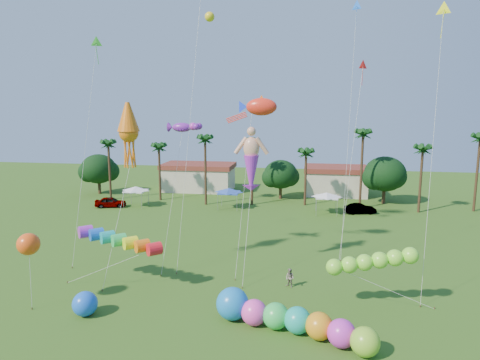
# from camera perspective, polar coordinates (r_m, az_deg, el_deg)

# --- Properties ---
(ground) EXTENTS (160.00, 160.00, 0.00)m
(ground) POSITION_cam_1_polar(r_m,az_deg,el_deg) (28.17, -3.51, -21.98)
(ground) COLOR #285116
(ground) RESTS_ON ground
(tree_line) EXTENTS (69.46, 8.91, 11.00)m
(tree_line) POSITION_cam_1_polar(r_m,az_deg,el_deg) (68.18, 7.55, 0.79)
(tree_line) COLOR #3A2819
(tree_line) RESTS_ON ground
(buildings_row) EXTENTS (35.00, 7.00, 4.00)m
(buildings_row) POSITION_cam_1_polar(r_m,az_deg,el_deg) (74.94, 2.56, -0.09)
(buildings_row) COLOR beige
(buildings_row) RESTS_ON ground
(tent_row) EXTENTS (31.00, 4.00, 0.60)m
(tent_row) POSITION_cam_1_polar(r_m,az_deg,el_deg) (61.94, -1.58, -1.47)
(tent_row) COLOR white
(tent_row) RESTS_ON ground
(car_a) EXTENTS (4.81, 2.82, 1.54)m
(car_a) POSITION_cam_1_polar(r_m,az_deg,el_deg) (66.64, -16.87, -2.83)
(car_a) COLOR #4C4C54
(car_a) RESTS_ON ground
(car_b) EXTENTS (4.48, 2.36, 1.40)m
(car_b) POSITION_cam_1_polar(r_m,az_deg,el_deg) (62.30, 15.75, -3.70)
(car_b) COLOR #4C4C54
(car_b) RESTS_ON ground
(spectator_b) EXTENTS (0.98, 0.94, 1.59)m
(spectator_b) POSITION_cam_1_polar(r_m,az_deg,el_deg) (36.55, 6.67, -12.86)
(spectator_b) COLOR gray
(spectator_b) RESTS_ON ground
(caterpillar_inflatable) EXTENTS (11.02, 5.54, 2.30)m
(caterpillar_inflatable) POSITION_cam_1_polar(r_m,az_deg,el_deg) (29.87, 6.24, -17.92)
(caterpillar_inflatable) COLOR #FF43C0
(caterpillar_inflatable) RESTS_ON ground
(blue_ball) EXTENTS (1.78, 1.78, 1.78)m
(blue_ball) POSITION_cam_1_polar(r_m,az_deg,el_deg) (33.71, -19.97, -15.25)
(blue_ball) COLOR blue
(blue_ball) RESTS_ON ground
(rainbow_tube) EXTENTS (9.67, 4.95, 4.14)m
(rainbow_tube) POSITION_cam_1_polar(r_m,az_deg,el_deg) (35.89, -14.27, -8.73)
(rainbow_tube) COLOR red
(rainbow_tube) RESTS_ON ground
(green_worm) EXTENTS (10.83, 1.84, 3.87)m
(green_worm) POSITION_cam_1_polar(r_m,az_deg,el_deg) (32.89, 12.47, -11.28)
(green_worm) COLOR #87F135
(green_worm) RESTS_ON ground
(orange_ball_kite) EXTENTS (1.99, 1.99, 5.80)m
(orange_ball_kite) POSITION_cam_1_polar(r_m,az_deg,el_deg) (34.80, -26.37, -7.67)
(orange_ball_kite) COLOR #FF5314
(orange_ball_kite) RESTS_ON ground
(merman_kite) EXTENTS (2.61, 5.27, 12.58)m
(merman_kite) POSITION_cam_1_polar(r_m,az_deg,el_deg) (37.71, 1.51, 2.22)
(merman_kite) COLOR #DF9D7E
(merman_kite) RESTS_ON ground
(fish_kite) EXTENTS (4.51, 6.76, 15.69)m
(fish_kite) POSITION_cam_1_polar(r_m,az_deg,el_deg) (40.00, 2.87, 9.71)
(fish_kite) COLOR #F92F1B
(fish_kite) RESTS_ON ground
(squid_kite) EXTENTS (2.10, 5.33, 15.30)m
(squid_kite) POSITION_cam_1_polar(r_m,az_deg,el_deg) (38.01, -14.62, 6.13)
(squid_kite) COLOR orange
(squid_kite) RESTS_ON ground
(lobster_kite) EXTENTS (3.63, 5.84, 13.54)m
(lobster_kite) POSITION_cam_1_polar(r_m,az_deg,el_deg) (40.35, -7.75, 6.96)
(lobster_kite) COLOR purple
(lobster_kite) RESTS_ON ground
(delta_kite_red) EXTENTS (2.36, 4.26, 19.01)m
(delta_kite_red) POSITION_cam_1_polar(r_m,az_deg,el_deg) (41.34, 16.00, 13.85)
(delta_kite_red) COLOR red
(delta_kite_red) RESTS_ON ground
(delta_kite_yellow) EXTENTS (1.78, 4.57, 22.62)m
(delta_kite_yellow) POSITION_cam_1_polar(r_m,az_deg,el_deg) (37.59, 25.46, 19.27)
(delta_kite_yellow) COLOR #F6FF1A
(delta_kite_yellow) RESTS_ON ground
(delta_kite_green) EXTENTS (2.12, 4.62, 21.33)m
(delta_kite_green) POSITION_cam_1_polar(r_m,az_deg,el_deg) (44.07, -18.65, 16.47)
(delta_kite_green) COLOR green
(delta_kite_green) RESTS_ON ground
(delta_kite_blue) EXTENTS (1.52, 5.32, 25.09)m
(delta_kite_blue) POSITION_cam_1_polar(r_m,az_deg,el_deg) (46.33, 15.25, 20.78)
(delta_kite_blue) COLOR #1C69FF
(delta_kite_blue) RESTS_ON ground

